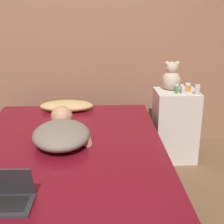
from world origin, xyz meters
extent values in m
plane|color=brown|center=(0.00, 0.00, 0.00)|extent=(12.00, 12.00, 0.00)
cube|color=#996B51|center=(0.00, 1.32, 1.30)|extent=(8.00, 0.06, 2.60)
cube|color=#4C331E|center=(0.00, 0.00, 0.14)|extent=(1.49, 2.08, 0.28)
cube|color=maroon|center=(0.00, 0.00, 0.39)|extent=(1.46, 2.04, 0.23)
cube|color=silver|center=(1.01, 0.80, 0.36)|extent=(0.41, 0.37, 0.71)
ellipsoid|color=tan|center=(-0.07, 0.86, 0.56)|extent=(0.52, 0.26, 0.10)
ellipsoid|color=gray|center=(-0.03, 0.06, 0.58)|extent=(0.48, 0.59, 0.15)
sphere|color=tan|center=(-0.07, 0.41, 0.60)|extent=(0.19, 0.19, 0.19)
cylinder|color=tan|center=(0.15, 0.11, 0.54)|extent=(0.08, 0.25, 0.06)
cube|color=#333338|center=(-0.26, -0.71, 0.52)|extent=(0.32, 0.20, 0.02)
cube|color=black|center=(-0.26, -0.71, 0.52)|extent=(0.26, 0.14, 0.00)
cube|color=#333338|center=(-0.25, -0.65, 0.61)|extent=(0.31, 0.08, 0.18)
cube|color=black|center=(-0.25, -0.65, 0.61)|extent=(0.28, 0.06, 0.16)
sphere|color=beige|center=(0.96, 0.86, 0.80)|extent=(0.18, 0.18, 0.18)
sphere|color=beige|center=(0.96, 0.86, 0.93)|extent=(0.12, 0.12, 0.12)
sphere|color=beige|center=(0.91, 0.86, 0.97)|extent=(0.05, 0.05, 0.05)
sphere|color=beige|center=(1.00, 0.86, 0.97)|extent=(0.05, 0.05, 0.05)
cylinder|color=silver|center=(1.04, 0.69, 0.74)|extent=(0.04, 0.04, 0.05)
cylinder|color=white|center=(1.04, 0.69, 0.77)|extent=(0.04, 0.04, 0.02)
cylinder|color=orange|center=(1.10, 0.79, 0.74)|extent=(0.05, 0.05, 0.06)
cylinder|color=white|center=(1.10, 0.79, 0.78)|extent=(0.05, 0.05, 0.02)
cylinder|color=#3D8E4C|center=(0.98, 0.71, 0.75)|extent=(0.03, 0.03, 0.07)
cylinder|color=white|center=(0.98, 0.71, 0.79)|extent=(0.03, 0.03, 0.02)
cylinder|color=white|center=(1.16, 0.66, 0.75)|extent=(0.05, 0.05, 0.07)
cylinder|color=white|center=(1.16, 0.66, 0.80)|extent=(0.05, 0.05, 0.02)
cylinder|color=pink|center=(1.04, 0.75, 0.74)|extent=(0.04, 0.04, 0.06)
cylinder|color=white|center=(1.04, 0.75, 0.78)|extent=(0.04, 0.04, 0.02)
camera|label=1|loc=(0.26, -2.10, 1.48)|focal=50.00mm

